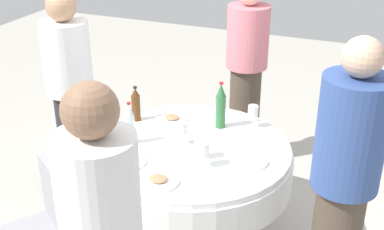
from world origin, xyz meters
name	(u,v)px	position (x,y,z in m)	size (l,w,h in m)	color
dining_table	(192,166)	(0.00, 0.00, 0.59)	(1.30, 1.30, 0.74)	white
bottle_brown_rear	(136,105)	(-0.51, 0.21, 0.86)	(0.06, 0.06, 0.25)	#593314
bottle_clear_inner	(130,125)	(-0.38, -0.11, 0.87)	(0.06, 0.06, 0.29)	silver
bottle_green_front	(221,107)	(0.08, 0.33, 0.89)	(0.07, 0.07, 0.33)	#2D6B38
wine_glass_near	(183,128)	(-0.07, 0.01, 0.85)	(0.07, 0.07, 0.15)	white
wine_glass_far	(253,112)	(0.28, 0.41, 0.85)	(0.07, 0.07, 0.16)	white
wine_glass_north	(200,143)	(0.10, -0.12, 0.85)	(0.07, 0.07, 0.15)	white
wine_glass_west	(204,149)	(0.16, -0.20, 0.86)	(0.07, 0.07, 0.16)	white
plate_right	(251,161)	(0.41, -0.05, 0.75)	(0.21, 0.21, 0.02)	white
plate_outer	(126,161)	(-0.29, -0.34, 0.75)	(0.25, 0.25, 0.02)	white
plate_left	(158,181)	(-0.02, -0.46, 0.75)	(0.23, 0.23, 0.04)	white
plate_east	(172,119)	(-0.27, 0.29, 0.75)	(0.23, 0.23, 0.04)	white
fork_inner	(208,114)	(-0.08, 0.49, 0.74)	(0.18, 0.02, 0.01)	silver
knife_front	(213,141)	(0.10, 0.12, 0.74)	(0.18, 0.02, 0.01)	silver
person_rear	(343,187)	(0.97, -0.33, 0.88)	(0.34, 0.34, 1.67)	#4C3F33
person_inner	(71,96)	(-1.03, 0.19, 0.84)	(0.34, 0.34, 1.61)	#26262B
person_near	(246,73)	(0.00, 1.18, 0.82)	(0.34, 0.34, 1.58)	#4C3F33
chair_north	(41,226)	(-0.59, -0.82, 0.52)	(0.56, 0.56, 0.87)	#99999E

